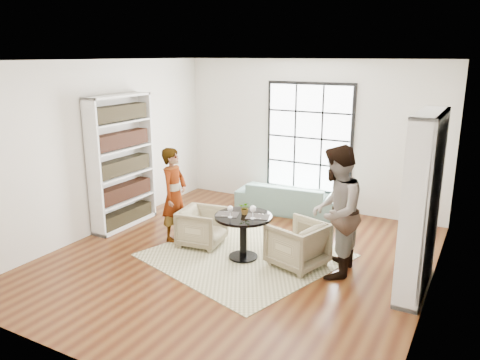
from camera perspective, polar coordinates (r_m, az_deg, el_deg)
The scene contains 16 objects.
ground at distance 7.40m, azimuth -0.26°, elevation -9.52°, with size 6.00×6.00×0.00m, color #5B3415.
room_shell at distance 7.43m, azimuth 1.76°, elevation 0.88°, with size 6.00×6.01×6.00m.
rug at distance 7.49m, azimuth 0.72°, elevation -9.15°, with size 2.58×2.58×0.01m, color beige.
pedestal_table at distance 7.20m, azimuth 0.40°, elevation -5.78°, with size 0.88×0.88×0.71m.
sofa at distance 9.44m, azimuth 5.95°, elevation -2.15°, with size 2.04×0.80×0.60m, color #739A97.
armchair_left at distance 7.80m, azimuth -4.63°, elevation -5.73°, with size 0.68×0.70×0.63m, color tan.
armchair_right at distance 7.07m, azimuth 7.01°, elevation -7.78°, with size 0.74×0.76×0.69m, color tan.
person_left at distance 7.94m, azimuth -8.03°, elevation -1.77°, with size 0.58×0.38×1.60m, color gray.
person_right at distance 6.69m, azimuth 11.56°, elevation -3.83°, with size 0.92×0.72×1.89m, color gray.
placemat_left at distance 7.18m, azimuth -1.56°, elevation -4.20°, with size 0.34×0.26×0.01m, color #272321.
placemat_right at distance 7.08m, azimuth 2.17°, elevation -4.48°, with size 0.34×0.26×0.01m, color #272321.
cutlery_left at distance 7.17m, azimuth -1.56°, elevation -4.15°, with size 0.14×0.22×0.01m, color silver, non-canonical shape.
cutlery_right at distance 7.08m, azimuth 2.17°, elevation -4.43°, with size 0.14×0.22×0.01m, color silver, non-canonical shape.
wine_glass_left at distance 7.01m, azimuth -1.21°, elevation -3.55°, with size 0.08×0.08×0.19m.
wine_glass_right at distance 6.95m, azimuth 1.57°, elevation -3.58°, with size 0.09×0.09×0.21m.
flower_centerpiece at distance 7.15m, azimuth 0.64°, elevation -3.43°, with size 0.18×0.16×0.20m, color gray.
Camera 1 is at (3.26, -5.89, 3.08)m, focal length 35.00 mm.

